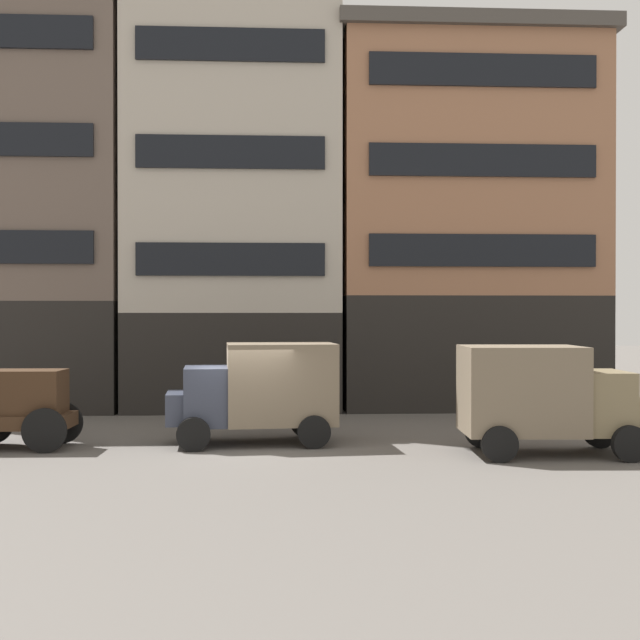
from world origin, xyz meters
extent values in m
plane|color=#605B56|center=(0.00, 0.00, 0.00)|extent=(120.00, 120.00, 0.00)
cube|color=black|center=(-8.52, 9.81, 1.91)|extent=(7.82, 6.97, 3.82)
cube|color=#66564C|center=(-8.52, 9.81, 9.13)|extent=(7.82, 6.97, 10.61)
cube|color=#47423D|center=(-8.52, 9.81, 14.68)|extent=(8.32, 7.47, 0.50)
cube|color=black|center=(-0.72, 9.81, 1.71)|extent=(7.48, 6.97, 3.42)
cube|color=#B7AD9E|center=(-0.72, 9.81, 10.58)|extent=(7.48, 6.97, 14.30)
cube|color=black|center=(-0.72, 6.27, 5.21)|extent=(6.28, 0.12, 1.10)
cube|color=black|center=(-0.72, 6.27, 8.79)|extent=(6.28, 0.12, 1.10)
cube|color=black|center=(-0.72, 6.27, 12.36)|extent=(6.28, 0.12, 1.10)
cube|color=black|center=(7.80, 9.81, 2.01)|extent=(9.26, 6.97, 4.02)
cube|color=#9E6B4C|center=(7.80, 9.81, 8.60)|extent=(9.26, 6.97, 9.16)
cube|color=#47423D|center=(7.80, 9.81, 13.43)|extent=(9.76, 7.47, 0.50)
cube|color=black|center=(7.80, 6.27, 5.55)|extent=(7.78, 0.12, 1.10)
cube|color=black|center=(7.80, 6.27, 8.60)|extent=(7.78, 0.12, 1.10)
cube|color=black|center=(7.80, 6.27, 11.65)|extent=(7.78, 0.12, 1.10)
cube|color=#3D2819|center=(-5.71, 0.16, 0.70)|extent=(2.73, 1.36, 0.36)
cube|color=#3D2819|center=(-5.71, 0.16, 1.43)|extent=(2.32, 1.16, 1.10)
cylinder|color=black|center=(-4.82, -0.57, 0.55)|extent=(1.10, 0.10, 1.10)
cylinder|color=black|center=(-4.79, 0.85, 0.55)|extent=(1.10, 0.10, 1.10)
cube|color=#7A6B4C|center=(8.51, -1.46, 1.27)|extent=(1.48, 1.76, 1.50)
cube|color=#7A6B4C|center=(9.21, -1.49, 0.97)|extent=(0.97, 1.49, 0.80)
cube|color=#756651|center=(6.71, -1.37, 1.57)|extent=(2.88, 2.03, 2.10)
cube|color=silver|center=(8.96, -1.48, 1.52)|extent=(0.25, 1.37, 0.64)
cylinder|color=black|center=(9.01, -0.53, 0.42)|extent=(0.85, 0.26, 0.84)
cylinder|color=black|center=(8.92, -2.43, 0.42)|extent=(0.85, 0.26, 0.84)
cylinder|color=black|center=(6.01, -0.39, 0.42)|extent=(0.85, 0.26, 0.84)
cylinder|color=black|center=(5.92, -2.29, 0.42)|extent=(0.85, 0.26, 0.84)
cube|color=#333847|center=(-0.86, 0.47, 1.27)|extent=(1.54, 1.81, 1.50)
cube|color=#333847|center=(-1.55, 0.41, 0.97)|extent=(1.02, 1.52, 0.80)
cube|color=#756651|center=(0.94, 0.62, 1.57)|extent=(2.95, 2.14, 2.10)
cube|color=silver|center=(-1.31, 0.43, 1.52)|extent=(0.31, 1.37, 0.64)
cylinder|color=black|center=(-1.22, -0.52, 0.42)|extent=(0.86, 0.29, 0.84)
cylinder|color=black|center=(-1.39, 1.38, 0.42)|extent=(0.86, 0.29, 0.84)
cylinder|color=black|center=(1.77, -0.26, 0.42)|extent=(0.86, 0.29, 0.84)
cylinder|color=black|center=(1.60, 1.64, 0.42)|extent=(0.86, 0.29, 0.84)
cylinder|color=black|center=(8.51, 3.66, 0.42)|extent=(0.16, 0.16, 0.85)
cylinder|color=black|center=(8.71, 3.66, 0.42)|extent=(0.16, 0.16, 0.85)
cylinder|color=black|center=(8.61, 3.66, 1.16)|extent=(0.48, 0.48, 0.62)
sphere|color=tan|center=(8.61, 3.66, 1.60)|extent=(0.22, 0.22, 0.22)
cylinder|color=black|center=(8.61, 3.66, 1.70)|extent=(0.28, 0.28, 0.02)
cylinder|color=black|center=(8.61, 3.66, 1.75)|extent=(0.18, 0.18, 0.09)
camera|label=1|loc=(0.90, -19.74, 3.41)|focal=43.58mm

